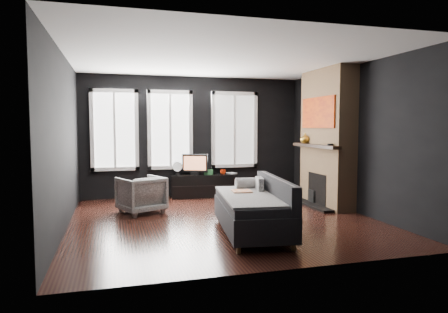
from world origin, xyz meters
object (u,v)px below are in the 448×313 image
object	(u,v)px
mug	(223,171)
mantel_vase	(305,138)
monitor	(195,163)
sofa	(252,206)
book	(228,169)
armchair	(141,193)
media_console	(204,185)

from	to	relation	value
mug	mantel_vase	bearing A→B (deg)	-37.91
monitor	mantel_vase	size ratio (longest dim) A/B	2.75
sofa	mug	xyz separation A→B (m)	(0.43, 3.17, 0.15)
sofa	mug	distance (m)	3.20
mantel_vase	book	bearing A→B (deg)	138.86
sofa	mug	world-z (taller)	sofa
armchair	monitor	size ratio (longest dim) A/B	1.28
book	mantel_vase	world-z (taller)	mantel_vase
sofa	mantel_vase	xyz separation A→B (m)	(1.88, 2.04, 0.92)
monitor	book	bearing A→B (deg)	21.68
sofa	monitor	bearing A→B (deg)	100.75
media_console	mantel_vase	size ratio (longest dim) A/B	6.94
sofa	media_console	bearing A→B (deg)	97.22
media_console	mug	distance (m)	0.54
media_console	mug	world-z (taller)	mug
armchair	media_console	distance (m)	1.99
armchair	mug	distance (m)	2.30
media_console	book	distance (m)	0.68
media_console	book	world-z (taller)	book
mug	mantel_vase	xyz separation A→B (m)	(1.46, -1.13, 0.76)
book	mug	bearing A→B (deg)	-171.52
sofa	monitor	xyz separation A→B (m)	(-0.20, 3.22, 0.35)
media_console	mantel_vase	distance (m)	2.48
armchair	media_console	world-z (taller)	armchair
sofa	mantel_vase	bearing A→B (deg)	54.45
media_console	monitor	size ratio (longest dim) A/B	2.52
mantel_vase	monitor	bearing A→B (deg)	150.42
armchair	mantel_vase	distance (m)	3.50
mug	monitor	bearing A→B (deg)	175.46
media_console	mantel_vase	xyz separation A→B (m)	(1.89, -1.19, 1.08)
sofa	media_console	xyz separation A→B (m)	(-0.00, 3.23, -0.16)
sofa	book	world-z (taller)	sofa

